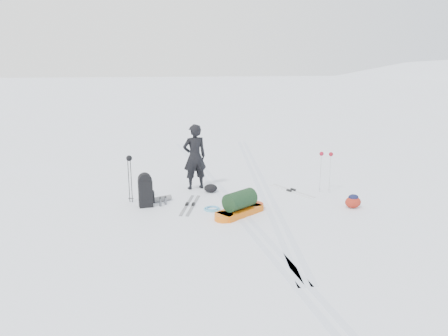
{
  "coord_description": "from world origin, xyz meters",
  "views": [
    {
      "loc": [
        -2.25,
        -11.38,
        3.81
      ],
      "look_at": [
        -0.13,
        0.08,
        0.95
      ],
      "focal_mm": 35.0,
      "sensor_mm": 36.0,
      "label": 1
    }
  ],
  "objects_px": {
    "skier": "(195,157)",
    "ski_poles_black": "(129,164)",
    "pulk_sled": "(240,206)",
    "expedition_rucksack": "(148,191)"
  },
  "relations": [
    {
      "from": "pulk_sled",
      "to": "skier",
      "type": "bearing_deg",
      "value": 73.32
    },
    {
      "from": "expedition_rucksack",
      "to": "ski_poles_black",
      "type": "bearing_deg",
      "value": 128.94
    },
    {
      "from": "skier",
      "to": "pulk_sled",
      "type": "xyz_separation_m",
      "value": [
        0.85,
        -2.53,
        -0.76
      ]
    },
    {
      "from": "skier",
      "to": "ski_poles_black",
      "type": "relative_size",
      "value": 1.5
    },
    {
      "from": "pulk_sled",
      "to": "expedition_rucksack",
      "type": "xyz_separation_m",
      "value": [
        -2.29,
        1.11,
        0.19
      ]
    },
    {
      "from": "skier",
      "to": "pulk_sled",
      "type": "relative_size",
      "value": 1.24
    },
    {
      "from": "skier",
      "to": "ski_poles_black",
      "type": "height_order",
      "value": "skier"
    },
    {
      "from": "pulk_sled",
      "to": "ski_poles_black",
      "type": "height_order",
      "value": "ski_poles_black"
    },
    {
      "from": "pulk_sled",
      "to": "expedition_rucksack",
      "type": "height_order",
      "value": "expedition_rucksack"
    },
    {
      "from": "pulk_sled",
      "to": "expedition_rucksack",
      "type": "bearing_deg",
      "value": 119.09
    }
  ]
}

